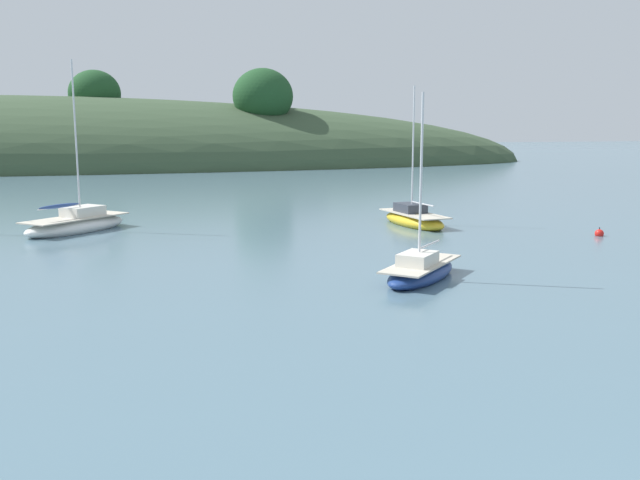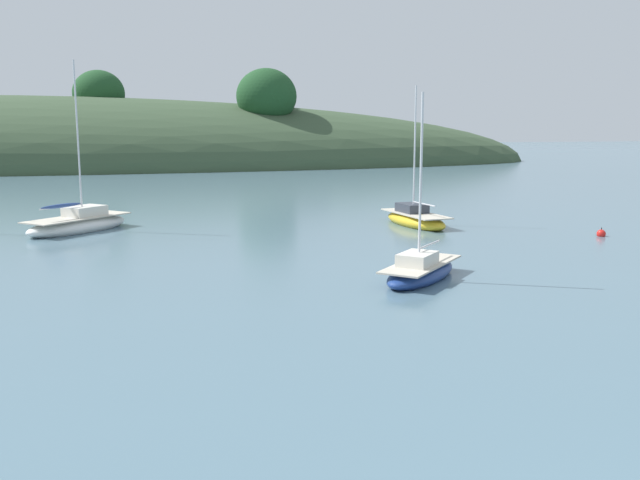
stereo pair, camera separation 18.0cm
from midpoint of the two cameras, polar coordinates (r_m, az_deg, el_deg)
far_shoreline_hill at (r=100.20m, az=-24.94°, el=5.51°), size 150.00×36.00×22.15m
sailboat_blue_center at (r=38.16m, az=-19.59°, el=1.26°), size 5.80×5.98×8.98m
sailboat_red_portside at (r=38.58m, az=7.60°, el=1.75°), size 2.58×5.79×7.80m
sailboat_grey_yawl at (r=25.07m, az=8.12°, el=-2.52°), size 4.50×4.62×6.78m
mooring_buoy_inner at (r=37.20m, az=21.94°, el=0.50°), size 0.44×0.44×0.54m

